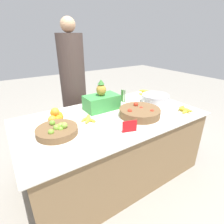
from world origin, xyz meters
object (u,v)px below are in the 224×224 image
lime_bowl (57,131)px  metal_bowl (155,98)px  produce_crate (101,101)px  price_sign (130,126)px  vendor_person (74,91)px  tomato_basket (140,112)px

lime_bowl → metal_bowl: lime_bowl is taller
produce_crate → price_sign: bearing=-95.7°
produce_crate → vendor_person: size_ratio=0.22×
tomato_basket → lime_bowl: bearing=172.9°
price_sign → produce_crate: bearing=102.5°
price_sign → vendor_person: vendor_person is taller
lime_bowl → vendor_person: (0.52, 0.90, 0.04)m
metal_bowl → price_sign: price_sign is taller
lime_bowl → price_sign: 0.62m
lime_bowl → price_sign: lime_bowl is taller
tomato_basket → produce_crate: (-0.24, 0.37, 0.06)m
price_sign → tomato_basket: bearing=52.6°
metal_bowl → lime_bowl: bearing=-175.4°
vendor_person → produce_crate: bearing=-83.2°
price_sign → produce_crate: size_ratio=0.34×
tomato_basket → price_sign: (-0.30, -0.20, 0.01)m
vendor_person → tomato_basket: bearing=-72.7°
price_sign → vendor_person: (-0.02, 1.21, 0.02)m
vendor_person → price_sign: bearing=-89.2°
lime_bowl → tomato_basket: 0.84m
produce_crate → vendor_person: (-0.08, 0.63, -0.03)m
lime_bowl → tomato_basket: bearing=-7.1°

